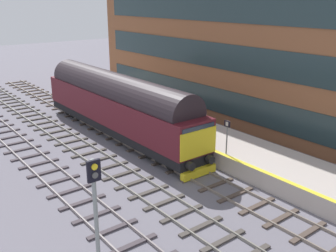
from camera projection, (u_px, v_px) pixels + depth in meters
name	position (u px, v px, depth m)	size (l,w,h in m)	color
ground_plane	(161.00, 157.00, 24.94)	(140.00, 140.00, 0.00)	slate
track_main	(161.00, 157.00, 24.92)	(2.50, 60.00, 0.15)	gray
track_adjacent_west	(116.00, 170.00, 22.94)	(2.50, 60.00, 0.15)	slate
track_adjacent_far_west	(64.00, 186.00, 21.06)	(2.50, 60.00, 0.15)	gray
station_platform	(203.00, 138.00, 26.88)	(4.00, 44.00, 1.01)	#BBAFA7
station_building	(275.00, 11.00, 28.53)	(5.75, 39.99, 17.72)	brown
diesel_locomotive	(117.00, 103.00, 28.21)	(2.74, 18.22, 4.68)	black
signal_post_near	(96.00, 217.00, 12.31)	(0.44, 0.22, 5.14)	gray
platform_number_sign	(227.00, 132.00, 22.45)	(0.10, 0.44, 2.06)	slate
waiting_passenger	(160.00, 106.00, 29.31)	(0.36, 0.51, 1.64)	#342931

